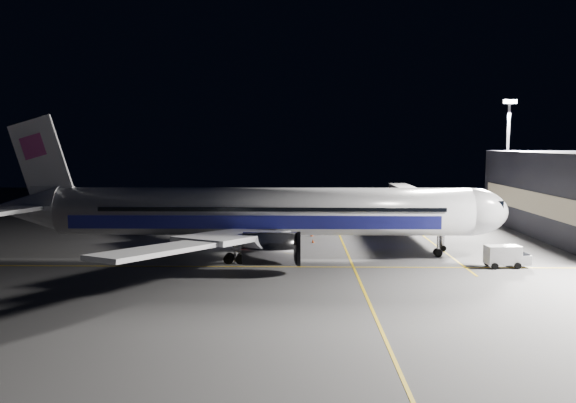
% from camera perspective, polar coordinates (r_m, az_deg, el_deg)
% --- Properties ---
extents(ground, '(200.00, 200.00, 0.00)m').
position_cam_1_polar(ground, '(66.89, -2.43, -5.52)').
color(ground, '#4C4C4F').
rests_on(ground, ground).
extents(guide_line_main, '(0.25, 80.00, 0.01)m').
position_cam_1_polar(guide_line_main, '(67.03, 6.17, -5.52)').
color(guide_line_main, gold).
rests_on(guide_line_main, ground).
extents(guide_line_cross, '(70.00, 0.25, 0.01)m').
position_cam_1_polar(guide_line_cross, '(61.03, -2.78, -6.63)').
color(guide_line_cross, gold).
rests_on(guide_line_cross, ground).
extents(guide_line_side, '(0.25, 40.00, 0.01)m').
position_cam_1_polar(guide_line_side, '(78.66, 14.28, -3.95)').
color(guide_line_side, gold).
rests_on(guide_line_side, ground).
extents(airliner, '(61.48, 54.22, 16.64)m').
position_cam_1_polar(airliner, '(66.13, -3.38, -1.12)').
color(airliner, silver).
rests_on(airliner, ground).
extents(jet_bridge, '(3.60, 34.40, 6.30)m').
position_cam_1_polar(jet_bridge, '(85.83, 13.14, -0.02)').
color(jet_bridge, '#B2B2B7').
rests_on(jet_bridge, ground).
extents(floodlight_mast_north, '(2.40, 0.68, 20.70)m').
position_cam_1_polar(floodlight_mast_north, '(103.82, 21.42, 5.05)').
color(floodlight_mast_north, '#59595E').
rests_on(floodlight_mast_north, ground).
extents(service_truck, '(4.81, 2.41, 2.37)m').
position_cam_1_polar(service_truck, '(64.81, 21.31, -5.15)').
color(service_truck, silver).
rests_on(service_truck, ground).
extents(baggage_tug, '(2.59, 2.09, 1.87)m').
position_cam_1_polar(baggage_tug, '(85.89, -7.22, -2.41)').
color(baggage_tug, black).
rests_on(baggage_tug, ground).
extents(safety_cone_a, '(0.44, 0.44, 0.66)m').
position_cam_1_polar(safety_cone_a, '(71.03, -5.04, -4.58)').
color(safety_cone_a, '#FF4C0A').
rests_on(safety_cone_a, ground).
extents(safety_cone_b, '(0.34, 0.34, 0.52)m').
position_cam_1_polar(safety_cone_b, '(75.30, 2.55, -4.01)').
color(safety_cone_b, '#FF4C0A').
rests_on(safety_cone_b, ground).
extents(safety_cone_c, '(0.46, 0.46, 0.68)m').
position_cam_1_polar(safety_cone_c, '(80.50, 2.43, -3.30)').
color(safety_cone_c, '#FF4C0A').
rests_on(safety_cone_c, ground).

